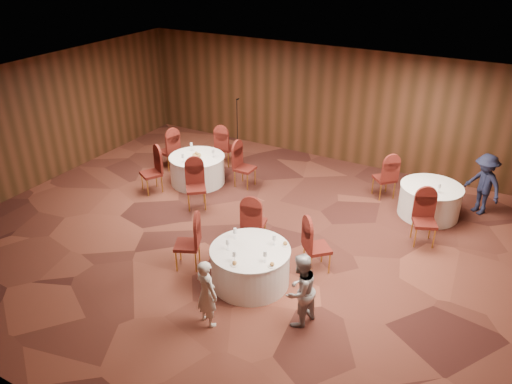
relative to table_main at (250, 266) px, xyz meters
The scene contains 15 objects.
ground 1.55m from the table_main, 125.36° to the left, with size 12.00×12.00×0.00m, color black.
room_shell 2.19m from the table_main, 125.36° to the left, with size 12.00×12.00×12.00m.
table_main is the anchor object (origin of this frame).
table_left 4.49m from the table_main, 137.53° to the left, with size 1.43×1.43×0.74m.
table_right 4.84m from the table_main, 60.74° to the left, with size 1.40×1.40×0.74m.
chairs_main 0.77m from the table_main, 116.11° to the left, with size 2.96×2.01×1.00m.
chairs_left 4.49m from the table_main, 137.37° to the left, with size 2.99×3.12×1.00m.
chairs_right 4.21m from the table_main, 63.94° to the left, with size 2.04×2.39×1.00m.
tabletop_main 0.50m from the table_main, 33.26° to the right, with size 1.13×1.13×0.22m.
tabletop_left 4.51m from the table_main, 137.59° to the left, with size 0.81×0.78×0.22m.
tabletop_right 4.75m from the table_main, 57.38° to the left, with size 0.08×0.08×0.22m.
mic_stand 6.46m from the table_main, 123.01° to the left, with size 0.24×0.24×1.61m.
woman_a 1.33m from the table_main, 93.40° to the right, with size 0.46×0.30×1.25m, color silver.
woman_b 1.39m from the table_main, 23.52° to the right, with size 0.65×0.51×1.33m, color #A4A4A9.
man_c 5.97m from the table_main, 55.53° to the left, with size 0.95×0.55×1.47m, color black.
Camera 1 is at (4.63, -7.79, 5.85)m, focal length 35.00 mm.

